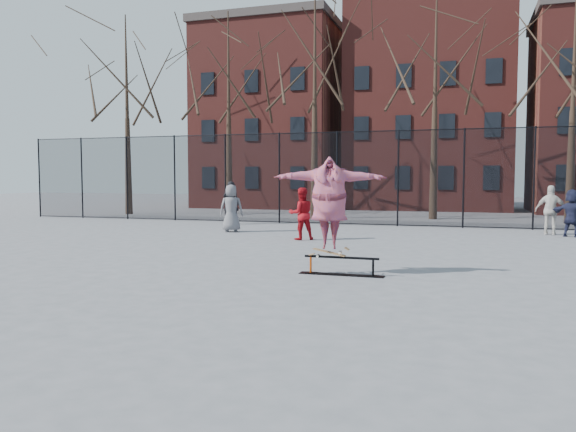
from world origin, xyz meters
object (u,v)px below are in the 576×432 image
(skateboard, at_px, (329,254))
(bystander_black, at_px, (231,203))
(skate_rail, at_px, (341,268))
(bystander_navy, at_px, (572,213))
(skater, at_px, (329,206))
(bystander_red, at_px, (301,214))
(bystander_white, at_px, (551,210))
(bystander_grey, at_px, (231,208))

(skateboard, xyz_separation_m, bystander_black, (-7.00, 10.97, 0.50))
(skate_rail, xyz_separation_m, bystander_navy, (5.93, 9.75, 0.66))
(skate_rail, relative_size, bystander_black, 0.96)
(skate_rail, distance_m, skater, 1.32)
(skateboard, relative_size, bystander_black, 0.40)
(skater, xyz_separation_m, bystander_black, (-7.00, 10.97, -0.52))
(skate_rail, relative_size, bystander_red, 1.05)
(skate_rail, bearing_deg, skater, 180.00)
(bystander_white, bearing_deg, bystander_black, 5.46)
(skater, height_order, bystander_navy, skater)
(skate_rail, bearing_deg, bystander_red, 113.60)
(skate_rail, distance_m, bystander_red, 6.68)
(bystander_black, bearing_deg, bystander_white, 163.06)
(bystander_red, bearing_deg, bystander_navy, 172.15)
(bystander_navy, bearing_deg, skateboard, 87.23)
(skater, xyz_separation_m, bystander_grey, (-5.62, 7.82, -0.56))
(skater, bearing_deg, bystander_navy, 46.96)
(skater, height_order, bystander_red, skater)
(bystander_white, bearing_deg, skateboard, 70.01)
(bystander_navy, bearing_deg, bystander_white, -12.63)
(skateboard, relative_size, bystander_white, 0.43)
(bystander_black, relative_size, bystander_navy, 1.14)
(skater, distance_m, bystander_red, 6.57)
(skateboard, xyz_separation_m, bystander_navy, (6.19, 9.75, 0.38))
(skateboard, height_order, bystander_white, bystander_white)
(skateboard, relative_size, bystander_navy, 0.46)
(bystander_red, bearing_deg, bystander_black, -77.59)
(skater, bearing_deg, skate_rail, -10.61)
(skateboard, distance_m, skater, 1.01)
(skater, distance_m, bystander_black, 13.02)
(skater, relative_size, bystander_black, 1.27)
(skate_rail, bearing_deg, skateboard, 180.00)
(bystander_black, relative_size, bystander_red, 1.10)
(bystander_grey, xyz_separation_m, bystander_black, (-1.38, 3.15, 0.05))
(skateboard, height_order, bystander_black, bystander_black)
(skater, relative_size, bystander_grey, 1.34)
(bystander_navy, bearing_deg, skate_rail, 88.34)
(bystander_red, bearing_deg, skateboard, 80.58)
(bystander_grey, distance_m, bystander_navy, 11.97)
(bystander_grey, bearing_deg, skate_rail, 105.83)
(skateboard, xyz_separation_m, skater, (0.00, 0.00, 1.01))
(skateboard, distance_m, bystander_white, 11.72)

